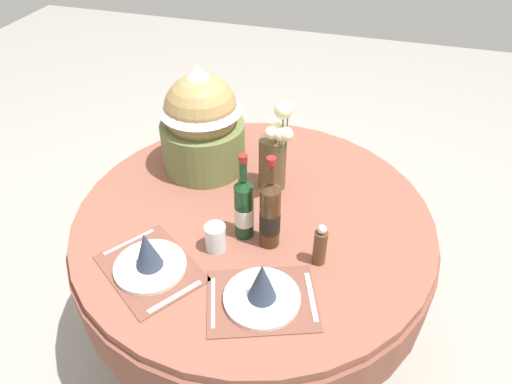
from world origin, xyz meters
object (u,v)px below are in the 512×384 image
at_px(place_setting_left, 149,259).
at_px(place_setting_right, 262,291).
at_px(wine_bottle_left, 243,207).
at_px(gift_tub_back_left, 201,117).
at_px(tumbler_mid, 216,238).
at_px(flower_vase, 274,154).
at_px(pepper_mill, 320,246).
at_px(wine_bottle_centre, 270,213).
at_px(dining_table, 254,242).

xyz_separation_m(place_setting_left, place_setting_right, (0.39, -0.02, 0.00)).
distance_m(place_setting_left, wine_bottle_left, 0.36).
bearing_deg(gift_tub_back_left, place_setting_left, -86.13).
bearing_deg(tumbler_mid, place_setting_left, -139.15).
relative_size(flower_vase, pepper_mill, 2.46).
height_order(wine_bottle_left, tumbler_mid, wine_bottle_left).
height_order(wine_bottle_left, pepper_mill, wine_bottle_left).
distance_m(wine_bottle_centre, tumbler_mid, 0.21).
distance_m(flower_vase, pepper_mill, 0.44).
bearing_deg(wine_bottle_centre, dining_table, 126.81).
bearing_deg(gift_tub_back_left, dining_table, -40.14).
distance_m(place_setting_left, gift_tub_back_left, 0.64).
distance_m(place_setting_right, flower_vase, 0.58).
bearing_deg(flower_vase, wine_bottle_left, -97.30).
bearing_deg(flower_vase, place_setting_left, -117.62).
bearing_deg(wine_bottle_left, gift_tub_back_left, 128.63).
height_order(tumbler_mid, gift_tub_back_left, gift_tub_back_left).
distance_m(place_setting_right, wine_bottle_centre, 0.27).
xyz_separation_m(dining_table, place_setting_left, (-0.25, -0.36, 0.20)).
xyz_separation_m(wine_bottle_left, wine_bottle_centre, (0.10, -0.02, 0.01)).
bearing_deg(wine_bottle_centre, tumbler_mid, -155.23).
bearing_deg(place_setting_right, dining_table, 110.36).
relative_size(place_setting_left, wine_bottle_left, 1.25).
bearing_deg(wine_bottle_left, wine_bottle_centre, -10.01).
bearing_deg(gift_tub_back_left, flower_vase, -12.10).
xyz_separation_m(place_setting_left, wine_bottle_left, (0.24, 0.25, 0.08)).
relative_size(dining_table, place_setting_left, 3.23).
relative_size(dining_table, wine_bottle_centre, 3.80).
height_order(place_setting_left, wine_bottle_left, wine_bottle_left).
xyz_separation_m(flower_vase, pepper_mill, (0.25, -0.35, -0.09)).
relative_size(place_setting_right, gift_tub_back_left, 0.90).
bearing_deg(flower_vase, pepper_mill, -54.42).
bearing_deg(pepper_mill, wine_bottle_left, 168.30).
bearing_deg(place_setting_left, wine_bottle_centre, 33.68).
bearing_deg(flower_vase, dining_table, -100.28).
xyz_separation_m(place_setting_left, wine_bottle_centre, (0.35, 0.23, 0.09)).
height_order(wine_bottle_centre, pepper_mill, wine_bottle_centre).
bearing_deg(flower_vase, gift_tub_back_left, 167.90).
bearing_deg(place_setting_right, tumbler_mid, 141.14).
distance_m(wine_bottle_centre, pepper_mill, 0.20).
relative_size(place_setting_left, pepper_mill, 2.59).
xyz_separation_m(dining_table, pepper_mill, (0.28, -0.17, 0.22)).
bearing_deg(tumbler_mid, flower_vase, 74.76).
bearing_deg(place_setting_right, wine_bottle_centre, 99.97).
bearing_deg(place_setting_left, dining_table, 55.41).
xyz_separation_m(dining_table, place_setting_right, (0.14, -0.38, 0.20)).
height_order(place_setting_left, pepper_mill, pepper_mill).
bearing_deg(tumbler_mid, place_setting_right, -38.86).
relative_size(dining_table, place_setting_right, 3.37).
distance_m(place_setting_right, wine_bottle_left, 0.32).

